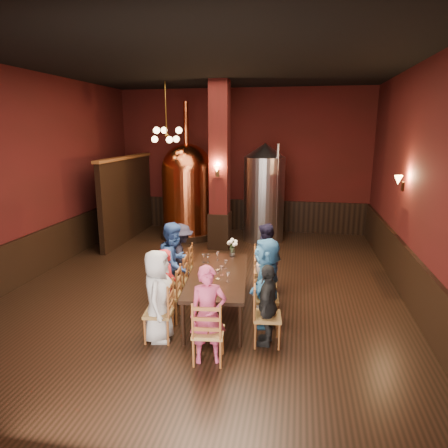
% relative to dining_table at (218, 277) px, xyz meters
% --- Properties ---
extents(room, '(10.00, 10.02, 4.50)m').
position_rel_dining_table_xyz_m(room, '(-0.47, 1.24, 1.56)').
color(room, black).
rests_on(room, ground).
extents(wainscot_right, '(0.08, 9.90, 1.00)m').
position_rel_dining_table_xyz_m(wainscot_right, '(3.49, 1.24, -0.19)').
color(wainscot_right, black).
rests_on(wainscot_right, ground).
extents(wainscot_back, '(7.90, 0.08, 1.00)m').
position_rel_dining_table_xyz_m(wainscot_back, '(-0.47, 6.20, -0.19)').
color(wainscot_back, black).
rests_on(wainscot_back, ground).
extents(wainscot_left, '(0.08, 9.90, 1.00)m').
position_rel_dining_table_xyz_m(wainscot_left, '(-4.43, 1.24, -0.19)').
color(wainscot_left, black).
rests_on(wainscot_left, ground).
extents(column, '(0.58, 0.58, 4.50)m').
position_rel_dining_table_xyz_m(column, '(-0.77, 4.04, 1.56)').
color(column, '#430E0E').
rests_on(column, ground).
extents(partition, '(0.22, 3.50, 2.40)m').
position_rel_dining_table_xyz_m(partition, '(-3.67, 4.44, 0.51)').
color(partition, black).
rests_on(partition, ground).
extents(pendant_cluster, '(0.90, 0.90, 1.70)m').
position_rel_dining_table_xyz_m(pendant_cluster, '(-2.27, 4.14, 2.41)').
color(pendant_cluster, '#A57226').
rests_on(pendant_cluster, room).
extents(sconce_wall, '(0.20, 0.20, 0.36)m').
position_rel_dining_table_xyz_m(sconce_wall, '(3.43, 2.04, 1.51)').
color(sconce_wall, black).
rests_on(sconce_wall, room).
extents(sconce_column, '(0.20, 0.20, 0.36)m').
position_rel_dining_table_xyz_m(sconce_column, '(-0.77, 3.74, 1.51)').
color(sconce_column, black).
rests_on(sconce_column, column).
extents(dining_table, '(1.26, 2.50, 0.75)m').
position_rel_dining_table_xyz_m(dining_table, '(0.00, 0.00, 0.00)').
color(dining_table, black).
rests_on(dining_table, ground).
extents(chair_0, '(0.51, 0.51, 0.92)m').
position_rel_dining_table_xyz_m(chair_0, '(-0.74, -1.09, -0.23)').
color(chair_0, brown).
rests_on(chair_0, ground).
extents(person_0, '(0.57, 0.78, 1.48)m').
position_rel_dining_table_xyz_m(person_0, '(-0.74, -1.09, 0.05)').
color(person_0, silver).
rests_on(person_0, ground).
extents(chair_1, '(0.51, 0.51, 0.92)m').
position_rel_dining_table_xyz_m(chair_1, '(-0.81, -0.42, -0.23)').
color(chair_1, brown).
rests_on(chair_1, ground).
extents(person_1, '(0.47, 0.55, 1.29)m').
position_rel_dining_table_xyz_m(person_1, '(-0.81, -0.42, -0.04)').
color(person_1, '#AF1E21').
rests_on(person_1, ground).
extents(chair_2, '(0.51, 0.51, 0.92)m').
position_rel_dining_table_xyz_m(chair_2, '(-0.88, 0.23, -0.23)').
color(chair_2, brown).
rests_on(chair_2, ground).
extents(person_2, '(0.54, 0.84, 1.59)m').
position_rel_dining_table_xyz_m(person_2, '(-0.88, 0.23, 0.11)').
color(person_2, navy).
rests_on(person_2, ground).
extents(chair_3, '(0.51, 0.51, 0.92)m').
position_rel_dining_table_xyz_m(chair_3, '(-0.95, 0.90, -0.23)').
color(chair_3, brown).
rests_on(chair_3, ground).
extents(person_3, '(0.89, 1.05, 1.40)m').
position_rel_dining_table_xyz_m(person_3, '(-0.95, 0.90, 0.01)').
color(person_3, black).
rests_on(person_3, ground).
extents(chair_4, '(0.51, 0.51, 0.92)m').
position_rel_dining_table_xyz_m(chair_4, '(0.95, -0.90, -0.23)').
color(chair_4, brown).
rests_on(chair_4, ground).
extents(person_4, '(0.39, 0.78, 1.29)m').
position_rel_dining_table_xyz_m(person_4, '(0.95, -0.90, -0.04)').
color(person_4, black).
rests_on(person_4, ground).
extents(chair_5, '(0.51, 0.51, 0.92)m').
position_rel_dining_table_xyz_m(chair_5, '(0.88, -0.23, -0.23)').
color(chair_5, brown).
rests_on(chair_5, ground).
extents(person_5, '(0.48, 1.42, 1.52)m').
position_rel_dining_table_xyz_m(person_5, '(0.88, -0.23, 0.07)').
color(person_5, teal).
rests_on(person_5, ground).
extents(chair_6, '(0.51, 0.51, 0.92)m').
position_rel_dining_table_xyz_m(chair_6, '(0.81, 0.42, -0.23)').
color(chair_6, brown).
rests_on(chair_6, ground).
extents(person_6, '(0.44, 0.65, 1.31)m').
position_rel_dining_table_xyz_m(person_6, '(0.81, 0.42, -0.03)').
color(person_6, white).
rests_on(person_6, ground).
extents(chair_7, '(0.51, 0.51, 0.92)m').
position_rel_dining_table_xyz_m(chair_7, '(0.74, 1.09, -0.23)').
color(chair_7, brown).
rests_on(chair_7, ground).
extents(person_7, '(0.51, 0.76, 1.44)m').
position_rel_dining_table_xyz_m(person_7, '(0.74, 1.09, 0.03)').
color(person_7, black).
rests_on(person_7, ground).
extents(chair_8, '(0.51, 0.51, 0.92)m').
position_rel_dining_table_xyz_m(chair_8, '(0.17, -1.54, -0.23)').
color(chair_8, brown).
rests_on(chair_8, ground).
extents(person_8, '(0.60, 0.48, 1.43)m').
position_rel_dining_table_xyz_m(person_8, '(0.17, -1.54, 0.03)').
color(person_8, '#AE3A5F').
rests_on(person_8, ground).
extents(copper_kettle, '(1.70, 1.70, 4.03)m').
position_rel_dining_table_xyz_m(copper_kettle, '(-1.96, 4.99, 0.78)').
color(copper_kettle, black).
rests_on(copper_kettle, ground).
extents(steel_vessel, '(1.53, 1.53, 2.86)m').
position_rel_dining_table_xyz_m(steel_vessel, '(0.35, 5.04, 0.74)').
color(steel_vessel, '#B2B2B7').
rests_on(steel_vessel, ground).
extents(rose_vase, '(0.22, 0.22, 0.37)m').
position_rel_dining_table_xyz_m(rose_vase, '(0.09, 1.02, 0.31)').
color(rose_vase, white).
rests_on(rose_vase, dining_table).
extents(wine_glass_0, '(0.07, 0.07, 0.17)m').
position_rel_dining_table_xyz_m(wine_glass_0, '(-0.32, 0.56, 0.15)').
color(wine_glass_0, white).
rests_on(wine_glass_0, dining_table).
extents(wine_glass_1, '(0.07, 0.07, 0.17)m').
position_rel_dining_table_xyz_m(wine_glass_1, '(0.24, -0.35, 0.15)').
color(wine_glass_1, white).
rests_on(wine_glass_1, dining_table).
extents(wine_glass_2, '(0.07, 0.07, 0.17)m').
position_rel_dining_table_xyz_m(wine_glass_2, '(-0.40, 0.55, 0.15)').
color(wine_glass_2, white).
rests_on(wine_glass_2, dining_table).
extents(wine_glass_3, '(0.07, 0.07, 0.17)m').
position_rel_dining_table_xyz_m(wine_glass_3, '(0.08, 0.27, 0.15)').
color(wine_glass_3, white).
rests_on(wine_glass_3, dining_table).
extents(wine_glass_4, '(0.07, 0.07, 0.17)m').
position_rel_dining_table_xyz_m(wine_glass_4, '(0.08, -0.06, 0.15)').
color(wine_glass_4, white).
rests_on(wine_glass_4, dining_table).
extents(wine_glass_5, '(0.07, 0.07, 0.17)m').
position_rel_dining_table_xyz_m(wine_glass_5, '(-0.16, 0.74, 0.15)').
color(wine_glass_5, white).
rests_on(wine_glass_5, dining_table).
extents(wine_glass_6, '(0.07, 0.07, 0.17)m').
position_rel_dining_table_xyz_m(wine_glass_6, '(0.05, -0.24, 0.15)').
color(wine_glass_6, white).
rests_on(wine_glass_6, dining_table).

